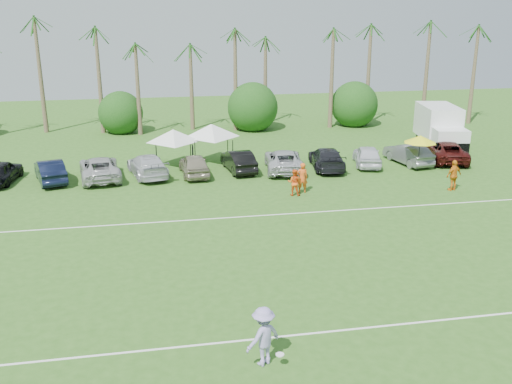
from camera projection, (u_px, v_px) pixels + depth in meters
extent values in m
plane|color=#305E1C|center=(276.00, 374.00, 17.54)|extent=(120.00, 120.00, 0.00)
cube|color=white|center=(263.00, 338.00, 19.42)|extent=(80.00, 0.10, 0.01)
cube|color=white|center=(220.00, 218.00, 30.65)|extent=(80.00, 0.10, 0.01)
cone|color=brown|center=(47.00, 79.00, 49.52)|extent=(0.44, 0.44, 10.00)
cone|color=brown|center=(94.00, 72.00, 50.06)|extent=(0.44, 0.44, 11.00)
cone|color=brown|center=(142.00, 88.00, 51.22)|extent=(0.44, 0.44, 8.00)
cone|color=brown|center=(186.00, 82.00, 51.77)|extent=(0.44, 0.44, 9.00)
cone|color=brown|center=(230.00, 75.00, 52.31)|extent=(0.44, 0.44, 10.00)
cone|color=brown|center=(272.00, 69.00, 52.86)|extent=(0.44, 0.44, 11.00)
cone|color=brown|center=(323.00, 84.00, 54.19)|extent=(0.44, 0.44, 8.00)
cone|color=brown|center=(373.00, 78.00, 54.91)|extent=(0.44, 0.44, 9.00)
cone|color=brown|center=(422.00, 71.00, 55.63)|extent=(0.44, 0.44, 10.00)
cone|color=brown|center=(460.00, 65.00, 56.18)|extent=(0.44, 0.44, 11.00)
cylinder|color=brown|center=(122.00, 123.00, 52.81)|extent=(0.30, 0.30, 1.40)
sphere|color=#154012|center=(121.00, 111.00, 52.47)|extent=(4.00, 4.00, 4.00)
cylinder|color=brown|center=(249.00, 119.00, 54.91)|extent=(0.30, 0.30, 1.40)
sphere|color=#154012|center=(249.00, 108.00, 54.57)|extent=(4.00, 4.00, 4.00)
cylinder|color=brown|center=(348.00, 116.00, 56.65)|extent=(0.30, 0.30, 1.40)
sphere|color=#154012|center=(349.00, 105.00, 56.32)|extent=(4.00, 4.00, 4.00)
imported|color=#E85819|center=(302.00, 178.00, 34.72)|extent=(0.73, 0.52, 1.88)
imported|color=orange|center=(294.00, 182.00, 34.24)|extent=(0.96, 0.87, 1.63)
imported|color=orange|center=(454.00, 175.00, 35.15)|extent=(1.22, 0.78, 1.93)
cube|color=white|center=(438.00, 122.00, 45.88)|extent=(3.46, 5.20, 2.60)
cube|color=white|center=(450.00, 143.00, 43.03)|extent=(2.71, 2.29, 2.19)
cube|color=black|center=(453.00, 150.00, 42.38)|extent=(2.41, 0.76, 1.04)
cube|color=#E5590C|center=(453.00, 127.00, 46.02)|extent=(0.34, 1.64, 0.94)
cylinder|color=black|center=(434.00, 151.00, 43.42)|extent=(0.48, 0.98, 0.94)
cylinder|color=black|center=(462.00, 151.00, 43.41)|extent=(0.48, 0.98, 0.94)
cylinder|color=black|center=(419.00, 139.00, 47.59)|extent=(0.48, 0.98, 0.94)
cylinder|color=black|center=(444.00, 139.00, 47.57)|extent=(0.48, 0.98, 0.94)
cylinder|color=black|center=(157.00, 159.00, 39.15)|extent=(0.06, 0.06, 1.80)
cylinder|color=black|center=(193.00, 158.00, 39.59)|extent=(0.06, 0.06, 1.80)
cylinder|color=black|center=(156.00, 151.00, 41.50)|extent=(0.06, 0.06, 1.80)
cylinder|color=black|center=(191.00, 150.00, 41.94)|extent=(0.06, 0.06, 1.80)
pyramid|color=white|center=(173.00, 129.00, 40.00)|extent=(3.89, 3.89, 0.90)
cylinder|color=black|center=(195.00, 155.00, 40.08)|extent=(0.06, 0.06, 1.92)
cylinder|color=black|center=(233.00, 153.00, 40.55)|extent=(0.06, 0.06, 1.92)
cylinder|color=black|center=(192.00, 147.00, 42.59)|extent=(0.06, 0.06, 1.92)
cylinder|color=black|center=(228.00, 145.00, 43.06)|extent=(0.06, 0.06, 1.92)
pyramid|color=white|center=(211.00, 124.00, 40.99)|extent=(4.15, 4.15, 0.96)
cylinder|color=black|center=(419.00, 155.00, 39.43)|extent=(0.05, 0.05, 2.25)
cone|color=yellow|center=(420.00, 139.00, 39.08)|extent=(2.25, 2.25, 0.51)
imported|color=#A193D1|center=(263.00, 336.00, 17.75)|extent=(1.47, 1.26, 1.97)
cylinder|color=white|center=(280.00, 355.00, 17.71)|extent=(0.27, 0.27, 0.03)
imported|color=black|center=(1.00, 172.00, 36.82)|extent=(2.26, 4.52, 1.48)
imported|color=black|center=(50.00, 171.00, 36.99)|extent=(2.75, 4.74, 1.48)
imported|color=#B0B0B0|center=(100.00, 168.00, 37.65)|extent=(3.15, 5.60, 1.48)
imported|color=silver|center=(147.00, 165.00, 38.31)|extent=(3.11, 5.41, 1.48)
imported|color=gray|center=(194.00, 165.00, 38.46)|extent=(1.99, 4.43, 1.48)
imported|color=black|center=(238.00, 161.00, 39.51)|extent=(2.06, 4.63, 1.48)
imported|color=#B4B5B9|center=(284.00, 160.00, 39.58)|extent=(3.17, 5.61, 1.48)
imported|color=black|center=(327.00, 158.00, 40.15)|extent=(2.72, 5.32, 1.48)
imported|color=silver|center=(367.00, 155.00, 40.92)|extent=(2.74, 4.63, 1.48)
imported|color=slate|center=(408.00, 154.00, 41.40)|extent=(2.23, 4.67, 1.48)
imported|color=#42100E|center=(446.00, 151.00, 42.14)|extent=(3.80, 5.78, 1.48)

